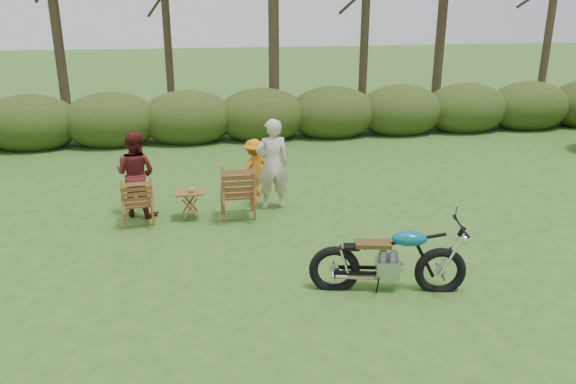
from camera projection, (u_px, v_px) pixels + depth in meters
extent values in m
plane|color=#2B521B|center=(352.00, 300.00, 7.23)|extent=(80.00, 80.00, 0.00)
cylinder|color=#372C1E|center=(53.00, 2.00, 15.49)|extent=(0.28, 0.28, 7.20)
cylinder|color=#372C1E|center=(166.00, 17.00, 17.15)|extent=(0.24, 0.24, 6.30)
cylinder|color=#372C1E|center=(366.00, 14.00, 17.08)|extent=(0.26, 0.26, 6.48)
cylinder|color=#372C1E|center=(552.00, 8.00, 16.89)|extent=(0.24, 0.24, 6.84)
ellipsoid|color=#293A15|center=(30.00, 124.00, 14.42)|extent=(2.52, 1.68, 1.51)
ellipsoid|color=#293A15|center=(111.00, 121.00, 14.75)|extent=(2.52, 1.68, 1.51)
ellipsoid|color=#293A15|center=(188.00, 118.00, 15.08)|extent=(2.52, 1.68, 1.51)
ellipsoid|color=#293A15|center=(262.00, 116.00, 15.40)|extent=(2.52, 1.68, 1.51)
ellipsoid|color=#293A15|center=(332.00, 113.00, 15.73)|extent=(2.52, 1.68, 1.51)
ellipsoid|color=#293A15|center=(400.00, 111.00, 16.05)|extent=(2.52, 1.68, 1.51)
ellipsoid|color=#293A15|center=(465.00, 109.00, 16.38)|extent=(2.52, 1.68, 1.51)
ellipsoid|color=#293A15|center=(528.00, 107.00, 16.70)|extent=(2.52, 1.68, 1.51)
imported|color=#BFAF9D|center=(191.00, 189.00, 9.70)|extent=(0.13, 0.13, 0.10)
imported|color=beige|center=(273.00, 208.00, 10.42)|extent=(0.65, 0.46, 1.68)
imported|color=#4F1618|center=(139.00, 214.00, 10.10)|extent=(0.92, 0.85, 1.53)
imported|color=#C96B12|center=(255.00, 195.00, 11.07)|extent=(0.85, 0.75, 1.14)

